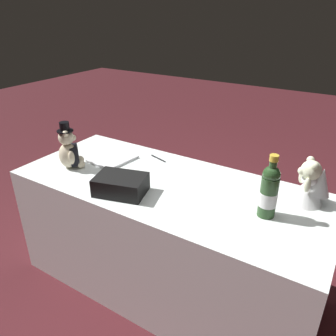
# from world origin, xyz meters

# --- Properties ---
(ground_plane) EXTENTS (12.00, 12.00, 0.00)m
(ground_plane) POSITION_xyz_m (0.00, 0.00, 0.00)
(ground_plane) COLOR #47191E
(reception_table) EXTENTS (1.78, 0.75, 0.73)m
(reception_table) POSITION_xyz_m (0.00, 0.00, 0.36)
(reception_table) COLOR white
(reception_table) RESTS_ON ground_plane
(teddy_bear_groom) EXTENTS (0.15, 0.15, 0.29)m
(teddy_bear_groom) POSITION_xyz_m (0.62, 0.13, 0.84)
(teddy_bear_groom) COLOR beige
(teddy_bear_groom) RESTS_ON reception_table
(teddy_bear_bride) EXTENTS (0.22, 0.20, 0.24)m
(teddy_bear_bride) POSITION_xyz_m (-0.70, -0.21, 0.83)
(teddy_bear_bride) COLOR white
(teddy_bear_bride) RESTS_ON reception_table
(champagne_bottle) EXTENTS (0.08, 0.08, 0.31)m
(champagne_bottle) POSITION_xyz_m (-0.56, 0.01, 0.86)
(champagne_bottle) COLOR #274723
(champagne_bottle) RESTS_ON reception_table
(signing_pen) EXTENTS (0.14, 0.05, 0.01)m
(signing_pen) POSITION_xyz_m (0.23, -0.25, 0.73)
(signing_pen) COLOR black
(signing_pen) RESTS_ON reception_table
(gift_case_black) EXTENTS (0.30, 0.25, 0.10)m
(gift_case_black) POSITION_xyz_m (0.16, 0.21, 0.78)
(gift_case_black) COLOR black
(gift_case_black) RESTS_ON reception_table
(guestbook) EXTENTS (0.25, 0.29, 0.02)m
(guestbook) POSITION_xyz_m (0.48, -0.08, 0.74)
(guestbook) COLOR white
(guestbook) RESTS_ON reception_table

